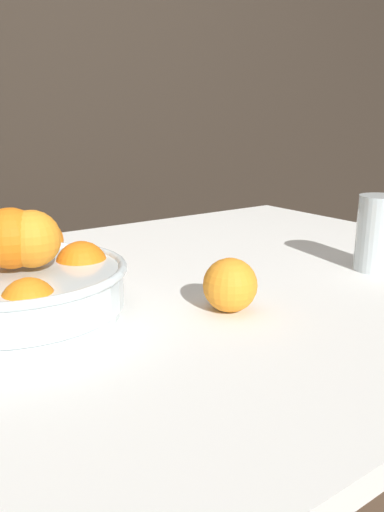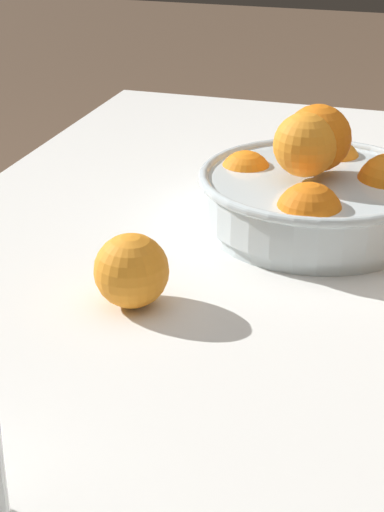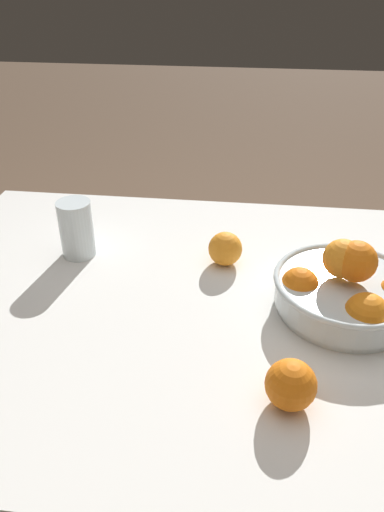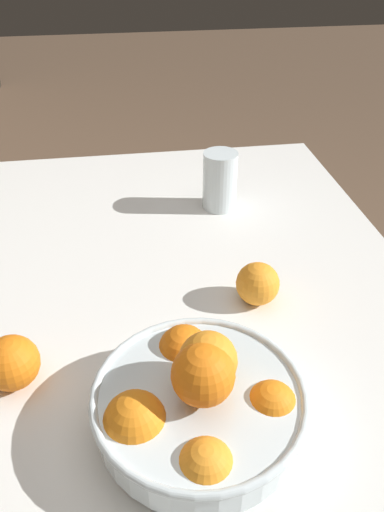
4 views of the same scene
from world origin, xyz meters
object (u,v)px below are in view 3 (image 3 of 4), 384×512
object	(u,v)px
orange_loose_near_bowl	(291,385)
fruit_bowl	(347,289)
orange_loose_front	(225,249)
juice_glass	(77,231)

from	to	relation	value
orange_loose_near_bowl	fruit_bowl	bearing A→B (deg)	-114.87
orange_loose_front	juice_glass	bearing A→B (deg)	0.06
orange_loose_near_bowl	juice_glass	bearing A→B (deg)	-40.36
orange_loose_front	orange_loose_near_bowl	bearing A→B (deg)	107.67
juice_glass	orange_loose_front	size ratio (longest dim) A/B	1.75
orange_loose_near_bowl	orange_loose_front	size ratio (longest dim) A/B	1.06
fruit_bowl	orange_loose_near_bowl	world-z (taller)	fruit_bowl
fruit_bowl	orange_loose_front	world-z (taller)	fruit_bowl
fruit_bowl	juice_glass	world-z (taller)	fruit_bowl
orange_loose_near_bowl	orange_loose_front	xyz separation A→B (m)	(0.13, -0.41, -0.00)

